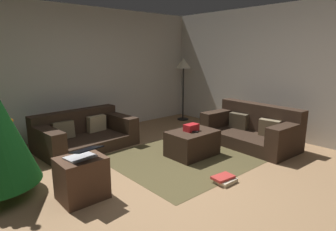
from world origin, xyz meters
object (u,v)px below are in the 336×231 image
laptop (83,154)px  book_stack (225,179)px  gift_box (191,128)px  side_table (82,178)px  couch_right (252,130)px  corner_lamp (183,68)px  couch_left (83,134)px  ottoman (192,143)px  tv_remote (193,132)px

laptop → book_stack: laptop is taller
gift_box → side_table: bearing=-175.4°
couch_right → book_stack: 1.81m
gift_box → corner_lamp: corner_lamp is taller
couch_left → ottoman: 2.00m
tv_remote → laptop: size_ratio=0.39×
couch_left → book_stack: 2.73m
laptop → corner_lamp: bearing=30.0°
ottoman → gift_box: gift_box is taller
book_stack → corner_lamp: (2.08, 2.93, 1.27)m
ottoman → laptop: laptop is taller
side_table → corner_lamp: corner_lamp is taller
couch_right → ottoman: size_ratio=2.14×
couch_right → gift_box: size_ratio=7.13×
couch_left → ottoman: (1.17, -1.62, -0.04)m
corner_lamp → ottoman: bearing=-130.8°
side_table → laptop: laptop is taller
couch_left → ottoman: couch_left is taller
gift_box → ottoman: bearing=-78.0°
side_table → tv_remote: bearing=2.4°
tv_remote → corner_lamp: 2.76m
couch_right → side_table: 3.26m
laptop → book_stack: size_ratio=1.33×
gift_box → tv_remote: 0.10m
side_table → ottoman: bearing=3.9°
side_table → book_stack: 1.82m
ottoman → corner_lamp: corner_lamp is taller
ottoman → gift_box: (-0.01, 0.02, 0.27)m
corner_lamp → tv_remote: bearing=-130.7°
couch_right → ottoman: (-1.25, 0.34, -0.07)m
couch_right → gift_box: bearing=76.6°
couch_left → couch_right: couch_right is taller
tv_remote → side_table: 1.98m
gift_box → couch_left: bearing=126.2°
tv_remote → book_stack: size_ratio=0.52×
couch_right → corner_lamp: (0.41, 2.27, 1.03)m
ottoman → gift_box: 0.27m
couch_right → laptop: size_ratio=4.14×
laptop → gift_box: bearing=6.1°
side_table → corner_lamp: 4.34m
couch_left → tv_remote: (1.13, -1.67, 0.18)m
ottoman → book_stack: 1.09m
ottoman → side_table: 2.01m
laptop → side_table: bearing=97.5°
couch_right → tv_remote: (-1.29, 0.29, 0.15)m
side_table → laptop: 0.31m
couch_right → tv_remote: couch_right is taller
couch_left → corner_lamp: bearing=-177.7°
side_table → laptop: bearing=-82.5°
couch_left → couch_right: (2.42, -1.95, 0.04)m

